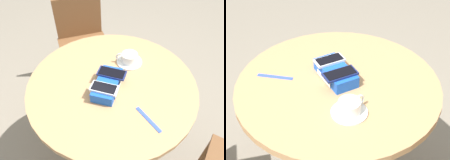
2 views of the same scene
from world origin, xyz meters
The scene contains 7 objects.
round_table centered at (0.00, 0.00, 0.60)m, with size 0.87×0.87×0.76m.
phone_box centered at (-0.04, 0.00, 0.78)m, with size 0.24×0.16×0.05m.
phone_white centered at (-0.10, -0.02, 0.82)m, with size 0.09×0.14×0.01m.
phone_navy centered at (0.01, 0.01, 0.82)m, with size 0.10×0.15×0.01m.
saucer centered at (0.19, 0.00, 0.76)m, with size 0.14×0.14×0.01m, color white.
coffee_cup centered at (0.19, 0.00, 0.79)m, with size 0.09×0.11×0.06m.
lanyard_strap centered at (-0.11, -0.25, 0.76)m, with size 0.16×0.02×0.00m, color blue.
Camera 2 is at (1.21, -0.29, 1.73)m, focal length 60.00 mm.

